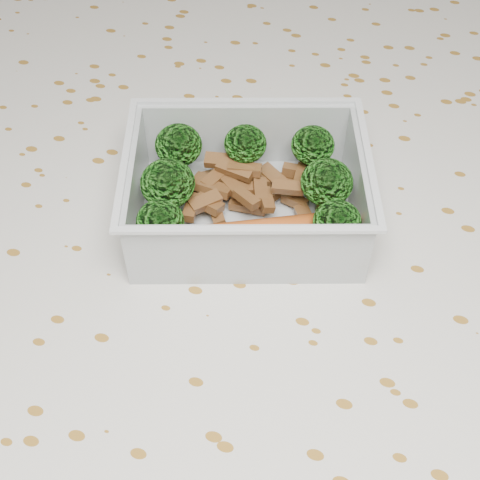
# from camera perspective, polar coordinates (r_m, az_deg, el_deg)

# --- Properties ---
(dining_table) EXTENTS (1.40, 0.90, 0.75)m
(dining_table) POSITION_cam_1_polar(r_m,az_deg,el_deg) (0.52, 0.88, -8.40)
(dining_table) COLOR brown
(dining_table) RESTS_ON ground
(tablecloth) EXTENTS (1.46, 0.96, 0.19)m
(tablecloth) POSITION_cam_1_polar(r_m,az_deg,el_deg) (0.48, 0.95, -5.18)
(tablecloth) COLOR silver
(tablecloth) RESTS_ON dining_table
(lunch_container) EXTENTS (0.19, 0.17, 0.06)m
(lunch_container) POSITION_cam_1_polar(r_m,az_deg,el_deg) (0.47, 0.57, 3.54)
(lunch_container) COLOR silver
(lunch_container) RESTS_ON tablecloth
(broccoli_florets) EXTENTS (0.16, 0.13, 0.05)m
(broccoli_florets) POSITION_cam_1_polar(r_m,az_deg,el_deg) (0.46, 0.27, 5.30)
(broccoli_florets) COLOR #608C3F
(broccoli_florets) RESTS_ON lunch_container
(meat_pile) EXTENTS (0.10, 0.07, 0.03)m
(meat_pile) POSITION_cam_1_polar(r_m,az_deg,el_deg) (0.48, 0.49, 4.58)
(meat_pile) COLOR brown
(meat_pile) RESTS_ON lunch_container
(sausage) EXTENTS (0.13, 0.07, 0.02)m
(sausage) POSITION_cam_1_polar(r_m,az_deg,el_deg) (0.44, 1.09, 0.25)
(sausage) COLOR #C3531D
(sausage) RESTS_ON lunch_container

